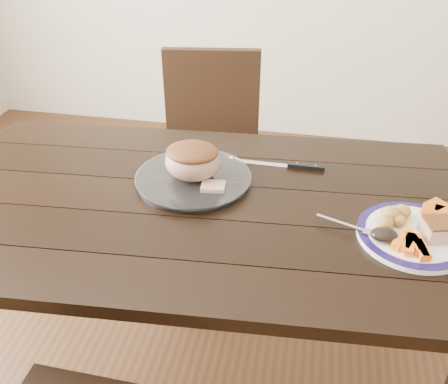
% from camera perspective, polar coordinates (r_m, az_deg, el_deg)
% --- Properties ---
extents(ground, '(4.00, 4.00, 0.00)m').
position_cam_1_polar(ground, '(1.99, -2.28, -19.03)').
color(ground, '#472B16').
rests_on(ground, ground).
extents(dining_table, '(1.65, 1.00, 0.75)m').
position_cam_1_polar(dining_table, '(1.53, -2.82, -3.77)').
color(dining_table, black).
rests_on(dining_table, ground).
extents(chair_far, '(0.48, 0.49, 0.93)m').
position_cam_1_polar(chair_far, '(2.23, -1.51, 5.12)').
color(chair_far, black).
rests_on(chair_far, ground).
extents(dinner_plate, '(0.29, 0.29, 0.02)m').
position_cam_1_polar(dinner_plate, '(1.41, 20.75, -4.69)').
color(dinner_plate, white).
rests_on(dinner_plate, dining_table).
extents(plate_rim, '(0.29, 0.29, 0.02)m').
position_cam_1_polar(plate_rim, '(1.41, 20.82, -4.42)').
color(plate_rim, '#160E46').
rests_on(plate_rim, dinner_plate).
extents(serving_platter, '(0.35, 0.35, 0.02)m').
position_cam_1_polar(serving_platter, '(1.55, -3.52, 1.42)').
color(serving_platter, white).
rests_on(serving_platter, dining_table).
extents(pork_slice, '(0.11, 0.10, 0.04)m').
position_cam_1_polar(pork_slice, '(1.40, 23.62, -3.98)').
color(pork_slice, tan).
rests_on(pork_slice, dinner_plate).
extents(roasted_potatoes, '(0.09, 0.10, 0.04)m').
position_cam_1_polar(roasted_potatoes, '(1.41, 18.74, -2.72)').
color(roasted_potatoes, gold).
rests_on(roasted_potatoes, dinner_plate).
extents(carrot_batons, '(0.09, 0.11, 0.02)m').
position_cam_1_polar(carrot_batons, '(1.34, 20.76, -5.65)').
color(carrot_batons, orange).
rests_on(carrot_batons, dinner_plate).
extents(pumpkin_wedges, '(0.09, 0.09, 0.04)m').
position_cam_1_polar(pumpkin_wedges, '(1.47, 23.39, -2.20)').
color(pumpkin_wedges, orange).
rests_on(pumpkin_wedges, dinner_plate).
extents(dark_mushroom, '(0.07, 0.05, 0.03)m').
position_cam_1_polar(dark_mushroom, '(1.34, 17.85, -4.67)').
color(dark_mushroom, black).
rests_on(dark_mushroom, dinner_plate).
extents(fork, '(0.17, 0.08, 0.00)m').
position_cam_1_polar(fork, '(1.37, 14.49, -3.93)').
color(fork, silver).
rests_on(fork, dinner_plate).
extents(roast_joint, '(0.17, 0.15, 0.11)m').
position_cam_1_polar(roast_joint, '(1.52, -3.60, 3.46)').
color(roast_joint, '#A77A66').
rests_on(roast_joint, serving_platter).
extents(cut_slice, '(0.07, 0.06, 0.02)m').
position_cam_1_polar(cut_slice, '(1.48, -1.24, 0.59)').
color(cut_slice, tan).
rests_on(cut_slice, serving_platter).
extents(carving_knife, '(0.32, 0.03, 0.01)m').
position_cam_1_polar(carving_knife, '(1.64, 7.98, 3.01)').
color(carving_knife, silver).
rests_on(carving_knife, dining_table).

